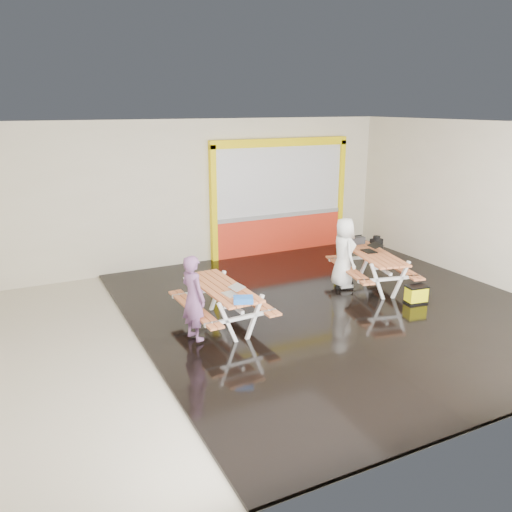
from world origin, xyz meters
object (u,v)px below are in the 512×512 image
person_left (193,298)px  blue_pouch (243,300)px  picnic_table_left (222,296)px  picnic_table_right (373,261)px  fluke_bag (416,295)px  dark_case (345,284)px  toolbox (357,240)px  person_right (344,253)px  laptop_left (233,292)px  backpack (376,245)px  laptop_right (371,249)px

person_left → blue_pouch: size_ratio=4.59×
person_left → picnic_table_left: bearing=-74.8°
picnic_table_left → person_left: 0.80m
picnic_table_right → fluke_bag: 1.24m
picnic_table_left → dark_case: size_ratio=5.58×
toolbox → dark_case: toolbox is taller
person_right → toolbox: bearing=-43.2°
person_right → laptop_left: size_ratio=4.20×
picnic_table_right → backpack: bearing=46.7°
toolbox → picnic_table_left: bearing=-162.4°
blue_pouch → dark_case: 3.51m
picnic_table_right → blue_pouch: size_ratio=7.12×
toolbox → dark_case: 1.17m
blue_pouch → dark_case: bearing=25.9°
laptop_right → backpack: (0.56, 0.52, -0.12)m
picnic_table_left → fluke_bag: (3.83, -0.72, -0.37)m
toolbox → blue_pouch: bearing=-151.4°
picnic_table_right → backpack: 0.89m
laptop_left → backpack: backpack is taller
picnic_table_left → laptop_right: size_ratio=4.80×
laptop_left → blue_pouch: (0.00, -0.42, 0.00)m
backpack → fluke_bag: size_ratio=0.98×
person_right → fluke_bag: person_right is taller
laptop_right → toolbox: toolbox is taller
person_left → dark_case: 3.97m
blue_pouch → picnic_table_right: bearing=19.6°
dark_case → fluke_bag: 1.55m
blue_pouch → fluke_bag: (3.82, 0.13, -0.60)m
laptop_right → fluke_bag: laptop_right is taller
toolbox → dark_case: bearing=-141.1°
person_left → laptop_right: 4.46m
picnic_table_right → fluke_bag: (0.18, -1.17, -0.39)m
person_left → blue_pouch: bearing=-139.7°
picnic_table_left → backpack: 4.40m
picnic_table_right → person_right: 0.68m
person_right → person_left: bearing=116.0°
laptop_right → laptop_left: bearing=-164.8°
person_right → blue_pouch: 3.38m
person_right → fluke_bag: (0.79, -1.38, -0.61)m
picnic_table_left → person_left: bearing=-149.7°
picnic_table_right → picnic_table_left: bearing=-173.1°
person_right → blue_pouch: bearing=126.8°
laptop_right → blue_pouch: bearing=-158.9°
picnic_table_left → toolbox: 4.00m
laptop_right → fluke_bag: bearing=-84.1°
person_left → toolbox: 4.74m
laptop_right → person_left: bearing=-167.7°
picnic_table_left → person_right: 3.12m
laptop_left → dark_case: 3.35m
person_left → person_right: bearing=-89.4°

